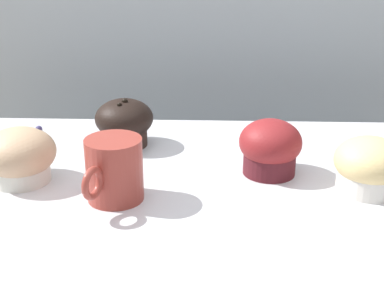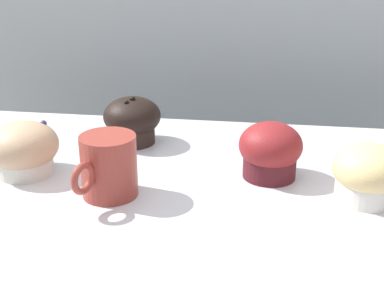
{
  "view_description": "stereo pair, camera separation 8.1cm",
  "coord_description": "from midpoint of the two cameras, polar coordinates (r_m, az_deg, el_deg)",
  "views": [
    {
      "loc": [
        -0.02,
        -0.68,
        1.23
      ],
      "look_at": [
        -0.04,
        0.08,
        0.93
      ],
      "focal_mm": 50.0,
      "sensor_mm": 36.0,
      "label": 1
    },
    {
      "loc": [
        0.06,
        -0.67,
        1.23
      ],
      "look_at": [
        -0.04,
        0.08,
        0.93
      ],
      "focal_mm": 50.0,
      "sensor_mm": 36.0,
      "label": 2
    }
  ],
  "objects": [
    {
      "name": "muffin_front_left",
      "position": [
        0.78,
        21.27,
        -3.04
      ],
      "size": [
        0.1,
        0.1,
        0.08
      ],
      "color": "silver",
      "rests_on": "display_counter"
    },
    {
      "name": "muffin_front_center",
      "position": [
        0.83,
        -14.93,
        -0.6
      ],
      "size": [
        0.11,
        0.11,
        0.08
      ],
      "color": "silver",
      "rests_on": "display_counter"
    },
    {
      "name": "muffin_back_right",
      "position": [
        0.93,
        -3.91,
        2.52
      ],
      "size": [
        0.1,
        0.1,
        0.09
      ],
      "color": "#2F211B",
      "rests_on": "display_counter"
    },
    {
      "name": "wall_back",
      "position": [
        1.32,
        6.99,
        6.93
      ],
      "size": [
        3.2,
        0.1,
        1.8
      ],
      "primitive_type": "cube",
      "color": "#A8B2B7",
      "rests_on": "ground"
    },
    {
      "name": "muffin_back_left",
      "position": [
        0.81,
        11.21,
        -0.77
      ],
      "size": [
        0.1,
        0.1,
        0.09
      ],
      "color": "#4F181E",
      "rests_on": "display_counter"
    },
    {
      "name": "coffee_cup",
      "position": [
        0.74,
        -5.85,
        -2.3
      ],
      "size": [
        0.08,
        0.12,
        0.09
      ],
      "color": "#99382D",
      "rests_on": "display_counter"
    }
  ]
}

